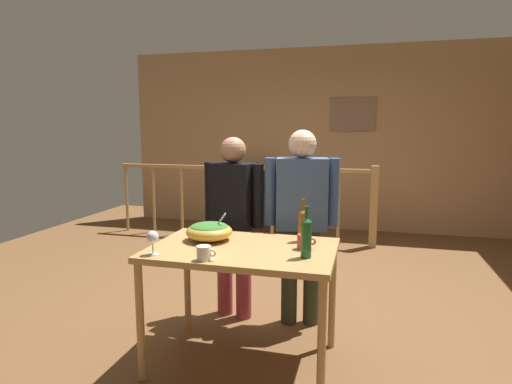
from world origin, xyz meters
The scene contains 15 objects.
ground_plane centered at (0.00, 0.00, 0.00)m, with size 8.22×8.22×0.00m, color brown.
back_wall centered at (0.00, 3.16, 1.40)m, with size 6.12×0.10×2.81m, color tan.
framed_picture centered at (0.53, 3.10, 1.79)m, with size 0.68×0.03×0.49m, color #82634E.
stair_railing centered at (-0.48, 2.18, 0.68)m, with size 3.78×0.10×1.10m.
tv_console centered at (-0.90, 2.81, 0.24)m, with size 0.90×0.40×0.47m, color #38281E.
flat_screen_tv centered at (-0.90, 2.78, 0.76)m, with size 0.67×0.12×0.49m.
serving_table centered at (0.01, -0.99, 0.72)m, with size 1.21×0.80×0.81m.
salad_bowl centered at (-0.27, -0.88, 0.88)m, with size 0.32×0.32×0.20m.
wine_glass centered at (-0.48, -1.29, 0.92)m, with size 0.07×0.07×0.15m.
wine_bottle_amber centered at (0.37, -0.74, 0.93)m, with size 0.07×0.07×0.30m.
wine_bottle_green centered at (0.44, -1.11, 0.94)m, with size 0.06×0.06×0.32m.
mug_white centered at (-0.13, -1.31, 0.85)m, with size 0.12×0.09×0.09m.
mug_red centered at (0.40, -0.93, 0.86)m, with size 0.12×0.09×0.10m.
person_standing_left centered at (-0.28, -0.30, 0.88)m, with size 0.53×0.28×1.52m.
person_standing_right centered at (0.29, -0.30, 0.93)m, with size 0.58×0.29×1.57m.
Camera 1 is at (0.78, -3.58, 1.59)m, focal length 29.82 mm.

